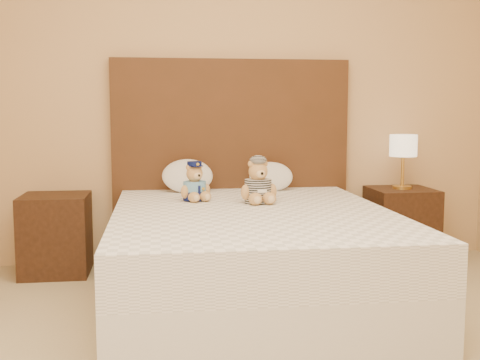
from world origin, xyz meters
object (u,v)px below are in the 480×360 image
object	(u,v)px
nightstand_left	(56,234)
pillow_left	(187,174)
bed	(252,256)
teddy_prisoner	(258,181)
pillow_right	(271,175)
nightstand_right	(401,225)
lamp	(403,148)
teddy_police	(195,181)

from	to	relation	value
nightstand_left	pillow_left	world-z (taller)	pillow_left
bed	teddy_prisoner	distance (m)	0.50
bed	nightstand_left	xyz separation A→B (m)	(-1.25, 0.80, -0.00)
pillow_left	bed	bearing A→B (deg)	-67.96
pillow_right	nightstand_right	bearing A→B (deg)	-1.75
pillow_right	nightstand_left	bearing A→B (deg)	-178.87
nightstand_right	pillow_left	size ratio (longest dim) A/B	1.53
bed	nightstand_right	bearing A→B (deg)	32.62
nightstand_left	pillow_left	bearing A→B (deg)	1.88
nightstand_right	bed	bearing A→B (deg)	-147.38
nightstand_right	teddy_prisoner	size ratio (longest dim) A/B	1.99
bed	nightstand_right	world-z (taller)	same
bed	teddy_prisoner	world-z (taller)	teddy_prisoner
nightstand_right	pillow_right	bearing A→B (deg)	178.25
bed	nightstand_right	size ratio (longest dim) A/B	3.64
nightstand_right	lamp	bearing A→B (deg)	180.00
lamp	teddy_police	distance (m)	1.62
nightstand_right	pillow_left	world-z (taller)	pillow_left
lamp	teddy_prisoner	world-z (taller)	lamp
teddy_prisoner	nightstand_left	bearing A→B (deg)	148.29
lamp	teddy_prisoner	xyz separation A→B (m)	(-1.17, -0.53, -0.16)
bed	pillow_right	distance (m)	0.95
nightstand_right	lamp	world-z (taller)	lamp
nightstand_left	teddy_prisoner	xyz separation A→B (m)	(1.33, -0.53, 0.41)
nightstand_left	pillow_right	xyz separation A→B (m)	(1.52, 0.03, 0.39)
lamp	teddy_police	size ratio (longest dim) A/B	1.60
teddy_police	pillow_right	bearing A→B (deg)	12.67
teddy_prisoner	bed	bearing A→B (deg)	-116.09
nightstand_right	pillow_left	xyz separation A→B (m)	(-1.59, 0.03, 0.40)
nightstand_right	pillow_left	distance (m)	1.64
lamp	pillow_left	size ratio (longest dim) A/B	1.11
teddy_prisoner	pillow_right	world-z (taller)	teddy_prisoner
nightstand_left	pillow_left	distance (m)	1.00
bed	teddy_police	world-z (taller)	teddy_police
pillow_left	pillow_right	size ratio (longest dim) A/B	1.13
pillow_left	lamp	bearing A→B (deg)	-1.08
nightstand_right	lamp	size ratio (longest dim) A/B	1.38
lamp	bed	bearing A→B (deg)	-147.38
nightstand_right	pillow_left	bearing A→B (deg)	178.92
nightstand_left	teddy_police	xyz separation A→B (m)	(0.94, -0.38, 0.40)
nightstand_left	bed	bearing A→B (deg)	-32.62
bed	lamp	world-z (taller)	lamp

